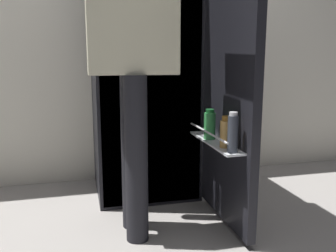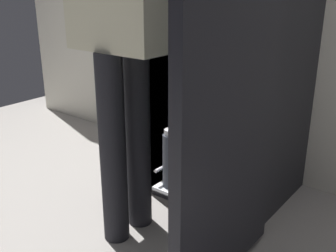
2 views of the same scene
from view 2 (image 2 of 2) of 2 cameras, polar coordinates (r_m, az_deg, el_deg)
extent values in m
plane|color=gray|center=(2.02, -0.23, -15.08)|extent=(5.14, 5.14, 0.00)
cube|color=black|center=(2.15, 9.46, 12.33)|extent=(0.69, 0.65, 1.77)
cube|color=white|center=(1.88, 4.63, 11.47)|extent=(0.65, 0.01, 1.73)
cube|color=white|center=(1.91, 5.46, 13.20)|extent=(0.61, 0.09, 0.01)
cube|color=black|center=(1.40, 9.52, 8.69)|extent=(0.05, 0.68, 1.72)
cube|color=white|center=(1.56, 6.22, -5.30)|extent=(0.10, 0.59, 0.01)
cylinder|color=silver|center=(1.56, 4.86, -2.83)|extent=(0.01, 0.57, 0.01)
cylinder|color=tan|center=(1.42, 3.25, -4.48)|extent=(0.06, 0.06, 0.14)
cylinder|color=#996623|center=(1.38, 3.31, -1.31)|extent=(0.05, 0.05, 0.03)
cylinder|color=#333842|center=(1.33, 0.35, -5.03)|extent=(0.05, 0.05, 0.19)
cylinder|color=silver|center=(1.29, 0.36, -0.90)|extent=(0.04, 0.04, 0.02)
cylinder|color=green|center=(1.58, 7.33, -1.66)|extent=(0.07, 0.07, 0.16)
cylinder|color=#195B28|center=(1.55, 7.48, 1.36)|extent=(0.05, 0.05, 0.02)
cylinder|color=red|center=(1.98, 2.34, 14.80)|extent=(0.08, 0.08, 0.08)
cylinder|color=black|center=(1.90, -4.36, -2.21)|extent=(0.12, 0.12, 0.89)
cylinder|color=black|center=(1.80, -7.90, -3.73)|extent=(0.12, 0.12, 0.89)
camera|label=1|loc=(1.64, -74.77, -1.58)|focal=38.53mm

